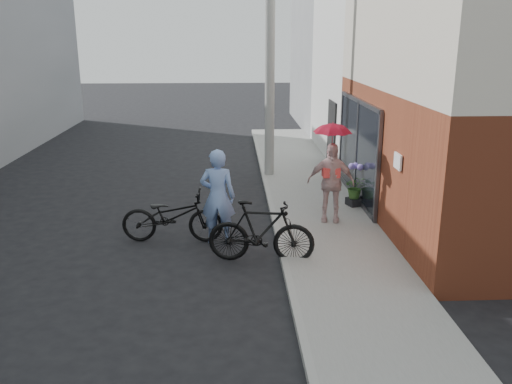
{
  "coord_description": "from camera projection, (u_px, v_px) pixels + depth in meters",
  "views": [
    {
      "loc": [
        -0.02,
        -9.78,
        4.14
      ],
      "look_at": [
        0.46,
        0.69,
        1.1
      ],
      "focal_mm": 38.0,
      "sensor_mm": 36.0,
      "label": 1
    }
  ],
  "objects": [
    {
      "name": "bike_right",
      "position": [
        261.0,
        232.0,
        10.13
      ],
      "size": [
        2.07,
        0.87,
        1.21
      ],
      "primitive_type": "imported",
      "rotation": [
        0.0,
        0.0,
        1.42
      ],
      "color": "black",
      "rests_on": "ground"
    },
    {
      "name": "kimono_woman",
      "position": [
        331.0,
        182.0,
        11.99
      ],
      "size": [
        1.1,
        0.61,
        1.77
      ],
      "primitive_type": "imported",
      "rotation": [
        0.0,
        0.0,
        -0.18
      ],
      "color": "beige",
      "rests_on": "sidewalk"
    },
    {
      "name": "sidewalk",
      "position": [
        324.0,
        218.0,
        12.53
      ],
      "size": [
        2.2,
        24.0,
        0.12
      ],
      "primitive_type": "cube",
      "color": "gray",
      "rests_on": "ground"
    },
    {
      "name": "planter",
      "position": [
        355.0,
        202.0,
        13.29
      ],
      "size": [
        0.44,
        0.44,
        0.18
      ],
      "primitive_type": "cube",
      "rotation": [
        0.0,
        0.0,
        0.33
      ],
      "color": "black",
      "rests_on": "sidewalk"
    },
    {
      "name": "east_building_far",
      "position": [
        385.0,
        49.0,
        25.23
      ],
      "size": [
        8.0,
        8.0,
        7.0
      ],
      "primitive_type": "cube",
      "color": "gray",
      "rests_on": "ground"
    },
    {
      "name": "curb",
      "position": [
        274.0,
        219.0,
        12.48
      ],
      "size": [
        0.12,
        24.0,
        0.12
      ],
      "primitive_type": "cube",
      "color": "#9E9E99",
      "rests_on": "ground"
    },
    {
      "name": "bike_left",
      "position": [
        172.0,
        216.0,
        11.17
      ],
      "size": [
        2.13,
        0.85,
        1.1
      ],
      "primitive_type": "imported",
      "rotation": [
        0.0,
        0.0,
        1.51
      ],
      "color": "black",
      "rests_on": "ground"
    },
    {
      "name": "parasol",
      "position": [
        333.0,
        127.0,
        11.65
      ],
      "size": [
        0.81,
        0.81,
        0.71
      ],
      "primitive_type": "imported",
      "color": "red",
      "rests_on": "kimono_woman"
    },
    {
      "name": "utility_pole",
      "position": [
        270.0,
        59.0,
        15.37
      ],
      "size": [
        0.28,
        0.28,
        7.0
      ],
      "primitive_type": "cylinder",
      "color": "#9E9E99",
      "rests_on": "ground"
    },
    {
      "name": "plaster_building",
      "position": [
        441.0,
        55.0,
        18.51
      ],
      "size": [
        8.0,
        6.0,
        7.0
      ],
      "primitive_type": "cube",
      "color": "silver",
      "rests_on": "ground"
    },
    {
      "name": "ground",
      "position": [
        234.0,
        256.0,
        10.54
      ],
      "size": [
        80.0,
        80.0,
        0.0
      ],
      "primitive_type": "plane",
      "color": "black",
      "rests_on": "ground"
    },
    {
      "name": "officer",
      "position": [
        218.0,
        197.0,
        10.99
      ],
      "size": [
        0.77,
        0.56,
        1.97
      ],
      "primitive_type": "imported",
      "rotation": [
        0.0,
        0.0,
        3.02
      ],
      "color": "#7B9CDB",
      "rests_on": "ground"
    },
    {
      "name": "potted_plant",
      "position": [
        355.0,
        187.0,
        13.18
      ],
      "size": [
        0.51,
        0.44,
        0.57
      ],
      "primitive_type": "imported",
      "color": "#376428",
      "rests_on": "planter"
    }
  ]
}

